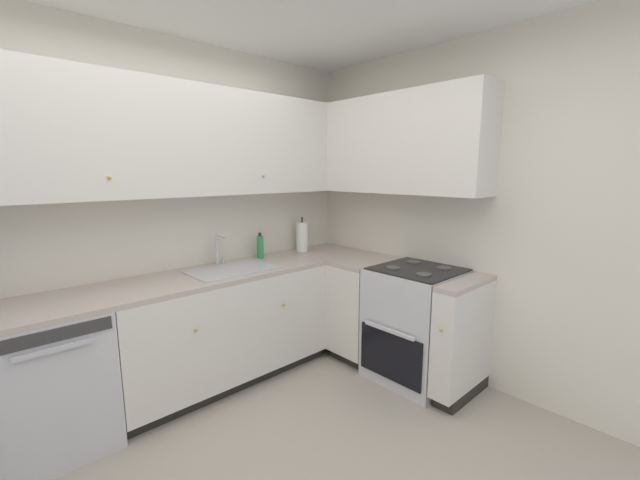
{
  "coord_description": "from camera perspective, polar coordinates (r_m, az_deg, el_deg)",
  "views": [
    {
      "loc": [
        -0.96,
        -1.39,
        1.63
      ],
      "look_at": [
        0.96,
        0.69,
        1.13
      ],
      "focal_mm": 21.92,
      "sensor_mm": 36.0,
      "label": 1
    }
  ],
  "objects": [
    {
      "name": "paper_towel_roll",
      "position": [
        3.69,
        -2.63,
        0.49
      ],
      "size": [
        0.11,
        0.11,
        0.34
      ],
      "color": "white",
      "rests_on": "countertop_back"
    },
    {
      "name": "lower_cabinets_back",
      "position": [
        3.21,
        -13.98,
        -12.31
      ],
      "size": [
        1.64,
        0.62,
        0.85
      ],
      "color": "silver",
      "rests_on": "ground_plane"
    },
    {
      "name": "soap_bottle",
      "position": [
        3.44,
        -8.73,
        -0.98
      ],
      "size": [
        0.06,
        0.06,
        0.22
      ],
      "color": "#338C4C",
      "rests_on": "countertop_back"
    },
    {
      "name": "wall_back",
      "position": [
        3.12,
        -24.71,
        2.91
      ],
      "size": [
        3.82,
        0.05,
        2.59
      ],
      "primitive_type": "cube",
      "color": "silver",
      "rests_on": "ground_plane"
    },
    {
      "name": "faucet",
      "position": [
        3.23,
        -14.58,
        -0.98
      ],
      "size": [
        0.07,
        0.16,
        0.26
      ],
      "color": "silver",
      "rests_on": "countertop_back"
    },
    {
      "name": "dishwasher",
      "position": [
        2.9,
        -34.63,
        -16.45
      ],
      "size": [
        0.6,
        0.63,
        0.85
      ],
      "color": "silver",
      "rests_on": "ground_plane"
    },
    {
      "name": "lower_cabinets_right",
      "position": [
        3.36,
        10.28,
        -11.15
      ],
      "size": [
        0.62,
        1.18,
        0.85
      ],
      "color": "silver",
      "rests_on": "ground_plane"
    },
    {
      "name": "countertop_right",
      "position": [
        3.22,
        10.49,
        -3.91
      ],
      "size": [
        0.6,
        1.18,
        0.03
      ],
      "color": "#B7A89E",
      "rests_on": "lower_cabinets_right"
    },
    {
      "name": "oven_range",
      "position": [
        3.24,
        13.81,
        -11.67
      ],
      "size": [
        0.68,
        0.62,
        1.03
      ],
      "color": "silver",
      "rests_on": "ground_plane"
    },
    {
      "name": "sink",
      "position": [
        3.09,
        -12.62,
        -5.03
      ],
      "size": [
        0.64,
        0.4,
        0.1
      ],
      "color": "#B7B7BC",
      "rests_on": "countertop_back"
    },
    {
      "name": "wall_right",
      "position": [
        3.18,
        21.11,
        3.28
      ],
      "size": [
        0.05,
        3.17,
        2.59
      ],
      "primitive_type": "cube",
      "color": "silver",
      "rests_on": "ground_plane"
    },
    {
      "name": "upper_cabinets_back",
      "position": [
        3.03,
        -19.18,
        13.45
      ],
      "size": [
        2.52,
        0.34,
        0.77
      ],
      "color": "silver"
    },
    {
      "name": "countertop_back",
      "position": [
        3.07,
        -14.33,
        -4.77
      ],
      "size": [
        2.84,
        0.6,
        0.03
      ],
      "primitive_type": "cube",
      "color": "#B7A89E",
      "rests_on": "lower_cabinets_back"
    },
    {
      "name": "upper_cabinets_right",
      "position": [
        3.37,
        9.71,
        13.45
      ],
      "size": [
        0.32,
        1.73,
        0.77
      ],
      "color": "silver"
    }
  ]
}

